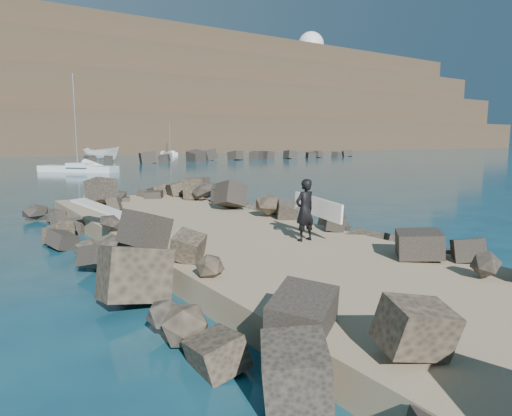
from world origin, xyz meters
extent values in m
plane|color=#0F384C|center=(0.00, 0.00, 0.00)|extent=(800.00, 800.00, 0.00)
cube|color=#8C7759|center=(0.00, -2.00, 0.30)|extent=(6.00, 26.00, 0.60)
cube|color=black|center=(-2.90, -1.50, 0.50)|extent=(2.60, 22.00, 1.00)
cube|color=black|center=(2.90, -1.50, 0.50)|extent=(2.60, 22.00, 1.00)
cube|color=black|center=(35.00, 55.00, 0.60)|extent=(52.00, 4.00, 1.20)
cube|color=#2D4919|center=(10.00, 160.00, 16.00)|extent=(360.00, 140.00, 32.00)
cube|color=beige|center=(-2.88, 3.46, 1.04)|extent=(1.63, 2.22, 0.08)
imported|color=white|center=(12.80, 60.69, 1.14)|extent=(5.84, 5.62, 2.28)
imported|color=black|center=(1.08, -1.78, 1.45)|extent=(0.64, 0.43, 1.70)
cube|color=white|center=(1.53, -1.78, 1.50)|extent=(0.20, 2.11, 0.66)
cylinder|color=silver|center=(128.14, 146.60, 35.27)|extent=(7.48, 7.48, 6.55)
sphere|color=white|center=(128.14, 146.60, 44.16)|extent=(11.22, 11.22, 11.22)
cube|color=silver|center=(4.40, 39.12, 0.25)|extent=(7.12, 7.73, 0.80)
cylinder|color=gray|center=(4.40, 39.12, 5.34)|extent=(0.12, 0.12, 9.48)
cube|color=silver|center=(4.40, 38.35, 0.75)|extent=(2.63, 2.72, 0.44)
cube|color=silver|center=(33.91, 83.24, 0.25)|extent=(1.55, 5.82, 0.80)
cylinder|color=gray|center=(33.91, 83.24, 3.77)|extent=(0.12, 0.12, 6.34)
cube|color=silver|center=(33.91, 82.55, 0.75)|extent=(1.00, 1.66, 0.44)
cube|color=white|center=(35.00, 148.00, 34.00)|extent=(12.00, 7.00, 4.00)
cube|color=white|center=(70.00, 160.00, 33.50)|extent=(6.00, 6.00, 3.00)
cube|color=white|center=(90.00, 140.00, 34.50)|extent=(5.00, 5.00, 5.00)
camera|label=1|loc=(-6.86, -11.20, 3.34)|focal=32.00mm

